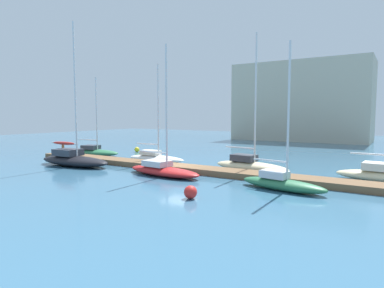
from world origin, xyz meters
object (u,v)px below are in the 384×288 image
sailboat_5 (282,182)px  mooring_buoy_yellow (137,150)px  sailboat_4 (250,164)px  mooring_buoy_red (190,192)px  sailboat_0 (95,151)px  sailboat_2 (155,157)px  harbor_building_distant (301,102)px  sailboat_3 (163,169)px  sailboat_1 (73,159)px

sailboat_5 → mooring_buoy_yellow: 23.72m
sailboat_4 → mooring_buoy_red: bearing=-79.6°
sailboat_0 → sailboat_5: 23.35m
sailboat_5 → sailboat_2: bearing=169.5°
sailboat_4 → harbor_building_distant: bearing=105.1°
sailboat_5 → harbor_building_distant: 42.20m
sailboat_3 → harbor_building_distant: size_ratio=0.42×
sailboat_5 → harbor_building_distant: (-9.37, 40.67, 6.23)m
sailboat_4 → mooring_buoy_red: (0.63, -9.70, -0.22)m
sailboat_0 → mooring_buoy_yellow: size_ratio=14.29×
sailboat_2 → sailboat_4: size_ratio=0.86×
sailboat_4 → mooring_buoy_red: size_ratio=14.96×
harbor_building_distant → sailboat_4: bearing=-81.6°
sailboat_5 → sailboat_4: bearing=139.0°
sailboat_1 → sailboat_5: (18.45, 0.54, -0.12)m
sailboat_1 → sailboat_2: sailboat_1 is taller
sailboat_2 → harbor_building_distant: 36.35m
sailboat_3 → mooring_buoy_yellow: size_ratio=15.94×
sailboat_2 → harbor_building_distant: (4.40, 35.54, 6.24)m
mooring_buoy_red → mooring_buoy_yellow: bearing=138.9°
mooring_buoy_red → harbor_building_distant: (-5.88, 45.31, 6.39)m
sailboat_5 → mooring_buoy_red: (-3.49, -4.64, -0.16)m
sailboat_3 → sailboat_5: sailboat_3 is taller
mooring_buoy_red → sailboat_1: bearing=164.7°
sailboat_0 → harbor_building_distant: 38.06m
sailboat_1 → mooring_buoy_yellow: (-2.69, 11.28, -0.34)m
sailboat_1 → mooring_buoy_yellow: 11.60m
sailboat_5 → mooring_buoy_yellow: size_ratio=14.58×
sailboat_2 → sailboat_3: sailboat_3 is taller
sailboat_5 → harbor_building_distant: size_ratio=0.39×
sailboat_1 → mooring_buoy_yellow: sailboat_1 is taller
mooring_buoy_red → harbor_building_distant: harbor_building_distant is taller
sailboat_3 → mooring_buoy_red: 7.14m
sailboat_3 → sailboat_5: (8.92, 0.01, 0.03)m
sailboat_3 → harbor_building_distant: harbor_building_distant is taller
sailboat_0 → mooring_buoy_red: (19.18, -10.20, -0.13)m
sailboat_0 → mooring_buoy_yellow: sailboat_0 is taller
mooring_buoy_yellow → sailboat_3: bearing=-41.4°
sailboat_0 → sailboat_1: size_ratio=0.69×
sailboat_4 → sailboat_5: sailboat_4 is taller
mooring_buoy_red → sailboat_4: bearing=93.7°
sailboat_1 → sailboat_3: bearing=-0.5°
sailboat_1 → sailboat_2: bearing=46.7°
mooring_buoy_yellow → mooring_buoy_red: 23.41m
sailboat_4 → mooring_buoy_yellow: bearing=168.2°
sailboat_3 → mooring_buoy_red: bearing=-34.7°
sailboat_2 → sailboat_0: bearing=173.2°
sailboat_2 → sailboat_5: size_ratio=1.06×
sailboat_4 → sailboat_5: 6.53m
sailboat_1 → sailboat_3: sailboat_1 is taller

